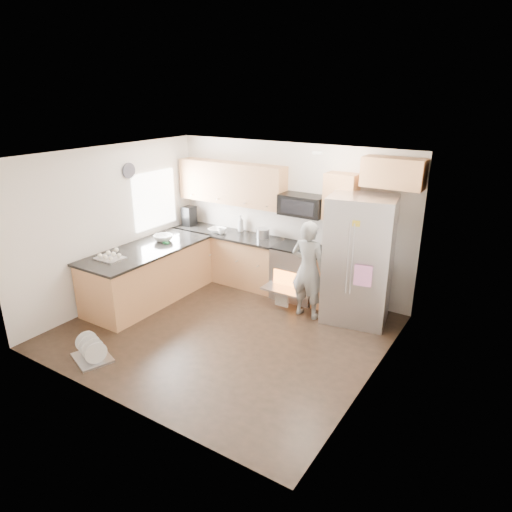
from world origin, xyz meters
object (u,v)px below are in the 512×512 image
Objects in this scene: stove_range at (298,260)px; refrigerator at (358,260)px; person at (308,270)px; dish_rack at (92,353)px.

stove_range is 1.22m from refrigerator.
stove_range is 0.91× the size of refrigerator.
dish_rack is (-1.87, -2.69, -0.70)m from person.
stove_range is 3.58m from dish_rack.
person is (0.46, -0.55, 0.11)m from stove_range.
dish_rack is at bearing -140.39° from refrigerator.
stove_range reaches higher than dish_rack.
refrigerator is at bearing -153.85° from person.
dish_rack is (-2.55, -3.00, -0.90)m from refrigerator.
refrigerator reaches higher than person.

